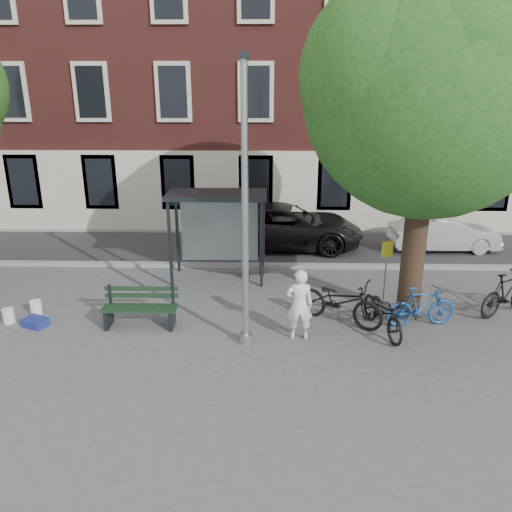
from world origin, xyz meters
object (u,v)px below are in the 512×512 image
object	(u,v)px
bike_b	(421,306)
notice_sign	(386,261)
bike_a	(340,301)
bike_c	(383,312)
lamppost	(245,224)
car_silver	(444,233)
bus_shelter	(231,216)
car_dark	(285,226)
bench	(140,309)
bike_d	(507,293)
painter	(299,305)

from	to	relation	value
bike_b	notice_sign	xyz separation A→B (m)	(-0.66, 1.05, 0.78)
bike_a	bike_c	distance (m)	1.05
lamppost	notice_sign	world-z (taller)	lamppost
lamppost	car_silver	size ratio (longest dim) A/B	1.64
lamppost	bus_shelter	distance (m)	4.24
bus_shelter	car_dark	distance (m)	3.74
bus_shelter	car_dark	bearing A→B (deg)	61.68
bench	bike_b	distance (m)	6.74
bike_d	bus_shelter	bearing A→B (deg)	40.66
bus_shelter	painter	xyz separation A→B (m)	(1.81, -3.84, -1.08)
car_dark	notice_sign	world-z (taller)	notice_sign
car_dark	bike_a	bearing A→B (deg)	-166.79
painter	bike_d	bearing A→B (deg)	-166.29
bench	bike_a	xyz separation A→B (m)	(4.80, 0.25, 0.16)
bike_c	car_silver	bearing A→B (deg)	47.23
bike_b	car_dark	xyz separation A→B (m)	(-3.08, 6.26, 0.26)
bench	car_dark	size ratio (longest dim) A/B	0.32
bus_shelter	bench	size ratio (longest dim) A/B	1.59
bike_b	bike_d	bearing A→B (deg)	-81.22
bike_d	bike_a	bearing A→B (deg)	67.66
bike_c	bike_d	distance (m)	3.49
bike_d	notice_sign	xyz separation A→B (m)	(-3.00, 0.33, 0.72)
painter	bike_d	distance (m)	5.50
bus_shelter	painter	distance (m)	4.38
painter	car_silver	bearing A→B (deg)	-130.63
lamppost	car_silver	world-z (taller)	lamppost
bike_c	car_dark	size ratio (longest dim) A/B	0.35
bench	car_silver	size ratio (longest dim) A/B	0.48
painter	bike_b	size ratio (longest dim) A/B	0.99
notice_sign	car_dark	bearing A→B (deg)	93.75
lamppost	bike_c	distance (m)	3.95
bike_c	car_dark	xyz separation A→B (m)	(-2.10, 6.60, 0.25)
notice_sign	painter	bearing A→B (deg)	-163.77
car_silver	bike_a	bearing A→B (deg)	140.45
bike_b	car_dark	bearing A→B (deg)	17.84
car_dark	lamppost	bearing A→B (deg)	174.24
bench	bike_a	world-z (taller)	bike_a
bike_a	bus_shelter	bearing A→B (deg)	73.75
painter	bike_a	xyz separation A→B (m)	(1.02, 0.81, -0.26)
painter	notice_sign	xyz separation A→B (m)	(2.30, 1.76, 0.45)
bench	notice_sign	world-z (taller)	notice_sign
bench	bike_a	bearing A→B (deg)	2.46
painter	notice_sign	size ratio (longest dim) A/B	0.93
bike_b	lamppost	bearing A→B (deg)	94.85
bench	lamppost	bearing A→B (deg)	-18.26
bike_b	painter	bearing A→B (deg)	95.09
lamppost	bike_d	distance (m)	7.07
bench	car_dark	world-z (taller)	car_dark
painter	car_silver	world-z (taller)	painter
bus_shelter	lamppost	bearing A→B (deg)	-81.57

